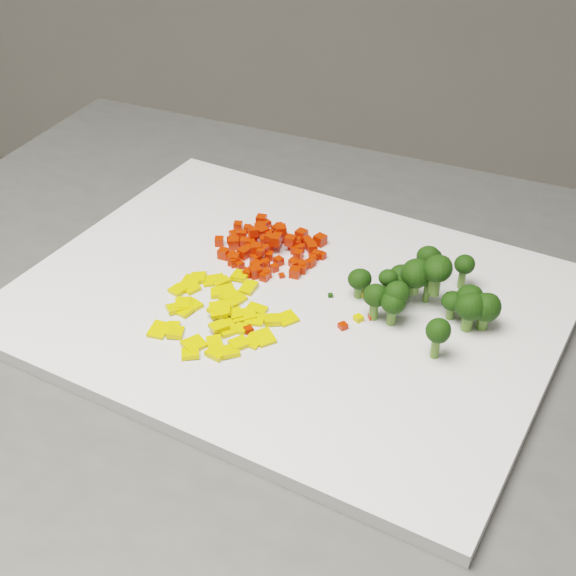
% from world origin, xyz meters
% --- Properties ---
extents(cutting_board, '(0.59, 0.52, 0.01)m').
position_xyz_m(cutting_board, '(0.30, 0.13, 0.91)').
color(cutting_board, silver).
rests_on(cutting_board, counter_block).
extents(carrot_pile, '(0.11, 0.11, 0.03)m').
position_xyz_m(carrot_pile, '(0.27, 0.20, 0.93)').
color(carrot_pile, '#C41402').
rests_on(carrot_pile, cutting_board).
extents(pepper_pile, '(0.13, 0.13, 0.02)m').
position_xyz_m(pepper_pile, '(0.25, 0.09, 0.92)').
color(pepper_pile, gold).
rests_on(pepper_pile, cutting_board).
extents(broccoli_pile, '(0.13, 0.13, 0.06)m').
position_xyz_m(broccoli_pile, '(0.42, 0.13, 0.94)').
color(broccoli_pile, black).
rests_on(broccoli_pile, cutting_board).
extents(carrot_cube_0, '(0.01, 0.01, 0.01)m').
position_xyz_m(carrot_cube_0, '(0.29, 0.21, 0.92)').
color(carrot_cube_0, '#C41402').
rests_on(carrot_cube_0, carrot_pile).
extents(carrot_cube_1, '(0.01, 0.01, 0.01)m').
position_xyz_m(carrot_cube_1, '(0.31, 0.18, 0.92)').
color(carrot_cube_1, '#C41402').
rests_on(carrot_cube_1, carrot_pile).
extents(carrot_cube_2, '(0.01, 0.01, 0.01)m').
position_xyz_m(carrot_cube_2, '(0.30, 0.16, 0.92)').
color(carrot_cube_2, '#C41402').
rests_on(carrot_cube_2, carrot_pile).
extents(carrot_cube_3, '(0.01, 0.01, 0.01)m').
position_xyz_m(carrot_cube_3, '(0.29, 0.21, 0.92)').
color(carrot_cube_3, '#C41402').
rests_on(carrot_cube_3, carrot_pile).
extents(carrot_cube_4, '(0.01, 0.01, 0.01)m').
position_xyz_m(carrot_cube_4, '(0.32, 0.22, 0.92)').
color(carrot_cube_4, '#C41402').
rests_on(carrot_cube_4, carrot_pile).
extents(carrot_cube_5, '(0.01, 0.01, 0.01)m').
position_xyz_m(carrot_cube_5, '(0.29, 0.21, 0.92)').
color(carrot_cube_5, '#C41402').
rests_on(carrot_cube_5, carrot_pile).
extents(carrot_cube_6, '(0.01, 0.01, 0.01)m').
position_xyz_m(carrot_cube_6, '(0.26, 0.18, 0.93)').
color(carrot_cube_6, '#C41402').
rests_on(carrot_cube_6, carrot_pile).
extents(carrot_cube_7, '(0.01, 0.01, 0.01)m').
position_xyz_m(carrot_cube_7, '(0.23, 0.21, 0.92)').
color(carrot_cube_7, '#C41402').
rests_on(carrot_cube_7, carrot_pile).
extents(carrot_cube_8, '(0.01, 0.01, 0.01)m').
position_xyz_m(carrot_cube_8, '(0.27, 0.15, 0.92)').
color(carrot_cube_8, '#C41402').
rests_on(carrot_cube_8, carrot_pile).
extents(carrot_cube_9, '(0.01, 0.01, 0.01)m').
position_xyz_m(carrot_cube_9, '(0.24, 0.17, 0.92)').
color(carrot_cube_9, '#C41402').
rests_on(carrot_cube_9, carrot_pile).
extents(carrot_cube_10, '(0.01, 0.01, 0.01)m').
position_xyz_m(carrot_cube_10, '(0.25, 0.25, 0.92)').
color(carrot_cube_10, '#C41402').
rests_on(carrot_cube_10, carrot_pile).
extents(carrot_cube_11, '(0.01, 0.01, 0.01)m').
position_xyz_m(carrot_cube_11, '(0.30, 0.18, 0.92)').
color(carrot_cube_11, '#C41402').
rests_on(carrot_cube_11, carrot_pile).
extents(carrot_cube_12, '(0.01, 0.01, 0.01)m').
position_xyz_m(carrot_cube_12, '(0.30, 0.21, 0.92)').
color(carrot_cube_12, '#C41402').
rests_on(carrot_cube_12, carrot_pile).
extents(carrot_cube_13, '(0.01, 0.01, 0.01)m').
position_xyz_m(carrot_cube_13, '(0.25, 0.22, 0.92)').
color(carrot_cube_13, '#C41402').
rests_on(carrot_cube_13, carrot_pile).
extents(carrot_cube_14, '(0.01, 0.01, 0.01)m').
position_xyz_m(carrot_cube_14, '(0.26, 0.25, 0.92)').
color(carrot_cube_14, '#C41402').
rests_on(carrot_cube_14, carrot_pile).
extents(carrot_cube_15, '(0.01, 0.01, 0.01)m').
position_xyz_m(carrot_cube_15, '(0.31, 0.21, 0.92)').
color(carrot_cube_15, '#C41402').
rests_on(carrot_cube_15, carrot_pile).
extents(carrot_cube_16, '(0.01, 0.01, 0.01)m').
position_xyz_m(carrot_cube_16, '(0.28, 0.22, 0.92)').
color(carrot_cube_16, '#C41402').
rests_on(carrot_cube_16, carrot_pile).
extents(carrot_cube_17, '(0.01, 0.01, 0.01)m').
position_xyz_m(carrot_cube_17, '(0.24, 0.17, 0.92)').
color(carrot_cube_17, '#C41402').
rests_on(carrot_cube_17, carrot_pile).
extents(carrot_cube_18, '(0.01, 0.01, 0.01)m').
position_xyz_m(carrot_cube_18, '(0.30, 0.21, 0.92)').
color(carrot_cube_18, '#C41402').
rests_on(carrot_cube_18, carrot_pile).
extents(carrot_cube_19, '(0.01, 0.01, 0.01)m').
position_xyz_m(carrot_cube_19, '(0.31, 0.18, 0.92)').
color(carrot_cube_19, '#C41402').
rests_on(carrot_cube_19, carrot_pile).
extents(carrot_cube_20, '(0.01, 0.01, 0.01)m').
position_xyz_m(carrot_cube_20, '(0.27, 0.24, 0.92)').
color(carrot_cube_20, '#C41402').
rests_on(carrot_cube_20, carrot_pile).
extents(carrot_cube_21, '(0.01, 0.01, 0.01)m').
position_xyz_m(carrot_cube_21, '(0.25, 0.24, 0.92)').
color(carrot_cube_21, '#C41402').
rests_on(carrot_cube_21, carrot_pile).
extents(carrot_cube_22, '(0.01, 0.01, 0.01)m').
position_xyz_m(carrot_cube_22, '(0.26, 0.15, 0.92)').
color(carrot_cube_22, '#C41402').
rests_on(carrot_cube_22, carrot_pile).
extents(carrot_cube_23, '(0.01, 0.01, 0.01)m').
position_xyz_m(carrot_cube_23, '(0.27, 0.19, 0.92)').
color(carrot_cube_23, '#C41402').
rests_on(carrot_cube_23, carrot_pile).
extents(carrot_cube_24, '(0.01, 0.01, 0.01)m').
position_xyz_m(carrot_cube_24, '(0.27, 0.15, 0.92)').
color(carrot_cube_24, '#C41402').
rests_on(carrot_cube_24, carrot_pile).
extents(carrot_cube_25, '(0.01, 0.01, 0.01)m').
position_xyz_m(carrot_cube_25, '(0.32, 0.20, 0.92)').
color(carrot_cube_25, '#C41402').
rests_on(carrot_cube_25, carrot_pile).
extents(carrot_cube_26, '(0.01, 0.01, 0.01)m').
position_xyz_m(carrot_cube_26, '(0.27, 0.20, 0.93)').
color(carrot_cube_26, '#C41402').
rests_on(carrot_cube_26, carrot_pile).
extents(carrot_cube_27, '(0.01, 0.01, 0.01)m').
position_xyz_m(carrot_cube_27, '(0.23, 0.22, 0.92)').
color(carrot_cube_27, '#C41402').
rests_on(carrot_cube_27, carrot_pile).
extents(carrot_cube_28, '(0.01, 0.01, 0.01)m').
position_xyz_m(carrot_cube_28, '(0.26, 0.23, 0.92)').
color(carrot_cube_28, '#C41402').
rests_on(carrot_cube_28, carrot_pile).
extents(carrot_cube_29, '(0.01, 0.01, 0.01)m').
position_xyz_m(carrot_cube_29, '(0.30, 0.23, 0.92)').
color(carrot_cube_29, '#C41402').
rests_on(carrot_cube_29, carrot_pile).
extents(carrot_cube_30, '(0.01, 0.01, 0.01)m').
position_xyz_m(carrot_cube_30, '(0.26, 0.18, 0.92)').
color(carrot_cube_30, '#C41402').
rests_on(carrot_cube_30, carrot_pile).
extents(carrot_cube_31, '(0.01, 0.01, 0.01)m').
position_xyz_m(carrot_cube_31, '(0.27, 0.24, 0.92)').
color(carrot_cube_31, '#C41402').
rests_on(carrot_cube_31, carrot_pile).
extents(carrot_cube_32, '(0.01, 0.01, 0.01)m').
position_xyz_m(carrot_cube_32, '(0.23, 0.24, 0.92)').
color(carrot_cube_32, '#C41402').
rests_on(carrot_cube_32, carrot_pile).
extents(carrot_cube_33, '(0.02, 0.02, 0.01)m').
position_xyz_m(carrot_cube_33, '(0.26, 0.23, 0.92)').
color(carrot_cube_33, '#C41402').
rests_on(carrot_cube_33, carrot_pile).
extents(carrot_cube_34, '(0.01, 0.01, 0.01)m').
position_xyz_m(carrot_cube_34, '(0.23, 0.18, 0.92)').
color(carrot_cube_34, '#C41402').
rests_on(carrot_cube_34, carrot_pile).
extents(carrot_cube_35, '(0.01, 0.01, 0.01)m').
position_xyz_m(carrot_cube_35, '(0.23, 0.20, 0.92)').
color(carrot_cube_35, '#C41402').
rests_on(carrot_cube_35, carrot_pile).
extents(carrot_cube_36, '(0.01, 0.01, 0.01)m').
position_xyz_m(carrot_cube_36, '(0.25, 0.20, 0.92)').
color(carrot_cube_36, '#C41402').
rests_on(carrot_cube_36, carrot_pile).
extents(carrot_cube_37, '(0.01, 0.01, 0.01)m').
position_xyz_m(carrot_cube_37, '(0.27, 0.24, 0.92)').
color(carrot_cube_37, '#C41402').
rests_on(carrot_cube_37, carrot_pile).
extents(carrot_cube_38, '(0.01, 0.01, 0.01)m').
position_xyz_m(carrot_cube_38, '(0.24, 0.21, 0.92)').
color(carrot_cube_38, '#C41402').
rests_on(carrot_cube_38, carrot_pile).
extents(carrot_cube_39, '(0.01, 0.01, 0.01)m').
position_xyz_m(carrot_cube_39, '(0.25, 0.21, 0.93)').
color(carrot_cube_39, '#C41402').
rests_on(carrot_cube_39, carrot_pile).
extents(carrot_cube_40, '(0.01, 0.01, 0.01)m').
position_xyz_m(carrot_cube_40, '(0.24, 0.18, 0.92)').
color(carrot_cube_40, '#C41402').
rests_on(carrot_cube_40, carrot_pile).
extents(carrot_cube_41, '(0.01, 0.01, 0.01)m').
position_xyz_m(carrot_cube_41, '(0.25, 0.21, 0.92)').
color(carrot_cube_41, '#C41402').
rests_on(carrot_cube_41, carrot_pile).
extents(carrot_cube_42, '(0.01, 0.01, 0.01)m').
position_xyz_m(carrot_cube_42, '(0.27, 0.19, 0.92)').
color(carrot_cube_42, '#C41402').
rests_on(carrot_cube_42, carrot_pile).
extents(carrot_cube_43, '(0.01, 0.01, 0.01)m').
position_xyz_m(carrot_cube_43, '(0.28, 0.18, 0.92)').
color(carrot_cube_43, '#C41402').
rests_on(carrot_cube_43, carrot_pile).
extents(carrot_cube_44, '(0.01, 0.01, 0.01)m').
position_xyz_m(carrot_cube_44, '(0.25, 0.17, 0.92)').
color(carrot_cube_44, '#C41402').
rests_on(carrot_cube_44, carrot_pile).
extents(carrot_cube_45, '(0.01, 0.01, 0.01)m').
position_xyz_m(carrot_cube_45, '(0.27, 0.20, 0.92)').
color(carrot_cube_45, '#C41402').
rests_on(carrot_cube_45, carrot_pile).
extents(carrot_cube_46, '(0.01, 0.01, 0.01)m').
position_xyz_m(carrot_cube_46, '(0.29, 0.22, 0.92)').
color(carrot_cube_46, '#C41402').
rests_on(carrot_cube_46, carrot_pile).
extents(carrot_cube_47, '(0.01, 0.01, 0.01)m').
position_xyz_m(carrot_cube_47, '(0.27, 0.17, 0.92)').
color(carrot_cube_47, '#C41402').
rests_on(carrot_cube_47, carrot_pile).
extents(carrot_cube_48, '(0.01, 0.01, 0.01)m').
position_xyz_m(carrot_cube_48, '(0.24, 0.24, 0.92)').
color(carrot_cube_48, '#C41402').
rests_on(carrot_cube_48, carrot_pile).
extents(carrot_cube_49, '(0.01, 0.01, 0.01)m').
position_xyz_m(carrot_cube_49, '(0.27, 0.17, 0.92)').
color(carrot_cube_49, '#C41402').
rests_on(carrot_cube_49, carrot_pile).
extents(carrot_cube_50, '(0.01, 0.01, 0.01)m').
position_xyz_m(carrot_cube_50, '(0.24, 0.23, 0.92)').
color(carrot_cube_50, '#C41402').
rests_on(carrot_cube_50, carrot_pile).
extents(carrot_cube_51, '(0.01, 0.01, 0.01)m').
position_xyz_m(carrot_cube_51, '(0.25, 0.24, 0.92)').
color(carrot_cube_51, '#C41402').
rests_on(carrot_cube_51, carrot_pile).
extents(carrot_cube_52, '(0.01, 0.01, 0.01)m').
position_xyz_m(carrot_cube_52, '(0.25, 0.20, 0.92)').
color(carrot_cube_52, '#C41402').
rests_on(carrot_cube_52, carrot_pile).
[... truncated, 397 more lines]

